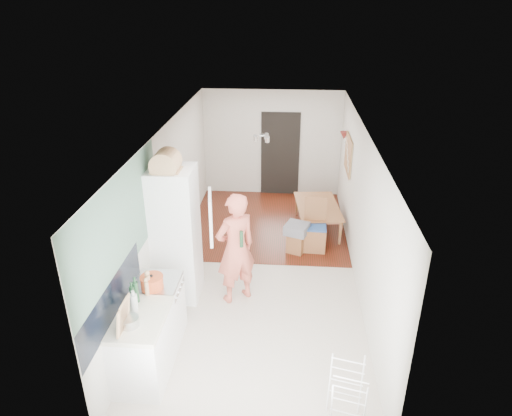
# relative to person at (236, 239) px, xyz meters

# --- Properties ---
(room_shell) EXTENTS (3.20, 7.00, 2.50)m
(room_shell) POSITION_rel_person_xyz_m (0.35, 0.83, 0.18)
(room_shell) COLOR beige
(room_shell) RESTS_ON ground
(floor) EXTENTS (3.20, 7.00, 0.01)m
(floor) POSITION_rel_person_xyz_m (0.35, 0.83, -1.07)
(floor) COLOR #BCB2A2
(floor) RESTS_ON ground
(wood_floor_overlay) EXTENTS (3.20, 3.30, 0.01)m
(wood_floor_overlay) POSITION_rel_person_xyz_m (0.35, 2.68, -1.06)
(wood_floor_overlay) COLOR #611A11
(wood_floor_overlay) RESTS_ON room_shell
(sage_wall_panel) EXTENTS (0.02, 3.00, 1.30)m
(sage_wall_panel) POSITION_rel_person_xyz_m (-1.24, -1.17, 0.78)
(sage_wall_panel) COLOR slate
(sage_wall_panel) RESTS_ON room_shell
(tile_splashback) EXTENTS (0.02, 1.90, 0.50)m
(tile_splashback) POSITION_rel_person_xyz_m (-1.24, -1.72, 0.08)
(tile_splashback) COLOR black
(tile_splashback) RESTS_ON room_shell
(doorway_recess) EXTENTS (0.90, 0.04, 2.00)m
(doorway_recess) POSITION_rel_person_xyz_m (0.55, 4.31, -0.07)
(doorway_recess) COLOR black
(doorway_recess) RESTS_ON room_shell
(base_cabinet) EXTENTS (0.60, 0.90, 0.86)m
(base_cabinet) POSITION_rel_person_xyz_m (-0.95, -1.72, -0.64)
(base_cabinet) COLOR white
(base_cabinet) RESTS_ON room_shell
(worktop) EXTENTS (0.62, 0.92, 0.06)m
(worktop) POSITION_rel_person_xyz_m (-0.95, -1.72, -0.18)
(worktop) COLOR white
(worktop) RESTS_ON room_shell
(range_cooker) EXTENTS (0.60, 0.60, 0.88)m
(range_cooker) POSITION_rel_person_xyz_m (-0.95, -0.97, -0.63)
(range_cooker) COLOR white
(range_cooker) RESTS_ON room_shell
(cooker_top) EXTENTS (0.60, 0.60, 0.04)m
(cooker_top) POSITION_rel_person_xyz_m (-0.95, -0.97, -0.17)
(cooker_top) COLOR #B9B9BC
(cooker_top) RESTS_ON room_shell
(fridge_housing) EXTENTS (0.66, 0.66, 2.15)m
(fridge_housing) POSITION_rel_person_xyz_m (-0.92, 0.05, 0.01)
(fridge_housing) COLOR white
(fridge_housing) RESTS_ON room_shell
(fridge_door) EXTENTS (0.14, 0.56, 0.70)m
(fridge_door) POSITION_rel_person_xyz_m (-0.31, -0.25, 0.48)
(fridge_door) COLOR white
(fridge_door) RESTS_ON room_shell
(fridge_interior) EXTENTS (0.02, 0.52, 0.66)m
(fridge_interior) POSITION_rel_person_xyz_m (-0.61, 0.05, 0.48)
(fridge_interior) COLOR white
(fridge_interior) RESTS_ON room_shell
(pinboard) EXTENTS (0.03, 0.90, 0.70)m
(pinboard) POSITION_rel_person_xyz_m (1.93, 2.73, 0.48)
(pinboard) COLOR tan
(pinboard) RESTS_ON room_shell
(pinboard_frame) EXTENTS (0.00, 0.94, 0.74)m
(pinboard_frame) POSITION_rel_person_xyz_m (1.91, 2.73, 0.48)
(pinboard_frame) COLOR brown
(pinboard_frame) RESTS_ON room_shell
(wall_sconce) EXTENTS (0.18, 0.18, 0.16)m
(wall_sconce) POSITION_rel_person_xyz_m (1.89, 3.38, 0.68)
(wall_sconce) COLOR maroon
(wall_sconce) RESTS_ON room_shell
(person) EXTENTS (0.93, 0.87, 2.14)m
(person) POSITION_rel_person_xyz_m (0.00, 0.00, 0.00)
(person) COLOR #D86451
(person) RESTS_ON floor
(dining_table) EXTENTS (0.84, 1.33, 0.45)m
(dining_table) POSITION_rel_person_xyz_m (1.40, 2.50, -0.85)
(dining_table) COLOR brown
(dining_table) RESTS_ON floor
(dining_chair) EXTENTS (0.43, 0.43, 0.99)m
(dining_chair) POSITION_rel_person_xyz_m (1.28, 1.66, -0.57)
(dining_chair) COLOR brown
(dining_chair) RESTS_ON floor
(stool) EXTENTS (0.39, 0.39, 0.39)m
(stool) POSITION_rel_person_xyz_m (0.95, 1.53, -0.87)
(stool) COLOR brown
(stool) RESTS_ON floor
(grey_drape) EXTENTS (0.51, 0.51, 0.18)m
(grey_drape) POSITION_rel_person_xyz_m (0.95, 1.53, -0.58)
(grey_drape) COLOR slate
(grey_drape) RESTS_ON stool
(drying_rack) EXTENTS (0.45, 0.42, 0.74)m
(drying_rack) POSITION_rel_person_xyz_m (1.49, -2.18, -0.70)
(drying_rack) COLOR white
(drying_rack) RESTS_ON floor
(bread_bin) EXTENTS (0.42, 0.40, 0.21)m
(bread_bin) POSITION_rel_person_xyz_m (-0.96, -0.04, 1.19)
(bread_bin) COLOR tan
(bread_bin) RESTS_ON fridge_housing
(red_casserole) EXTENTS (0.35, 0.35, 0.18)m
(red_casserole) POSITION_rel_person_xyz_m (-0.96, -1.13, -0.06)
(red_casserole) COLOR #D64D23
(red_casserole) RESTS_ON cooker_top
(steel_pan) EXTENTS (0.23, 0.23, 0.11)m
(steel_pan) POSITION_rel_person_xyz_m (-1.01, -1.88, -0.09)
(steel_pan) COLOR #B9B9BC
(steel_pan) RESTS_ON worktop
(held_bottle) EXTENTS (0.06, 0.06, 0.26)m
(held_bottle) POSITION_rel_person_xyz_m (0.11, -0.18, 0.11)
(held_bottle) COLOR #1A3E22
(held_bottle) RESTS_ON person
(bottle_a) EXTENTS (0.07, 0.07, 0.28)m
(bottle_a) POSITION_rel_person_xyz_m (-1.07, -1.43, -0.01)
(bottle_a) COLOR #1A3E22
(bottle_a) RESTS_ON worktop
(bottle_b) EXTENTS (0.06, 0.06, 0.26)m
(bottle_b) POSITION_rel_person_xyz_m (-1.10, -1.48, -0.02)
(bottle_b) COLOR #1A3E22
(bottle_b) RESTS_ON worktop
(bottle_c) EXTENTS (0.11, 0.11, 0.22)m
(bottle_c) POSITION_rel_person_xyz_m (-1.04, -1.59, -0.04)
(bottle_c) COLOR beige
(bottle_c) RESTS_ON worktop
(pepper_mill_front) EXTENTS (0.07, 0.07, 0.24)m
(pepper_mill_front) POSITION_rel_person_xyz_m (-0.99, -1.19, -0.03)
(pepper_mill_front) COLOR tan
(pepper_mill_front) RESTS_ON worktop
(pepper_mill_back) EXTENTS (0.07, 0.07, 0.20)m
(pepper_mill_back) POSITION_rel_person_xyz_m (-0.98, -1.28, -0.05)
(pepper_mill_back) COLOR tan
(pepper_mill_back) RESTS_ON worktop
(chopping_boards) EXTENTS (0.06, 0.29, 0.39)m
(chopping_boards) POSITION_rel_person_xyz_m (-1.04, -1.96, 0.05)
(chopping_boards) COLOR tan
(chopping_boards) RESTS_ON worktop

